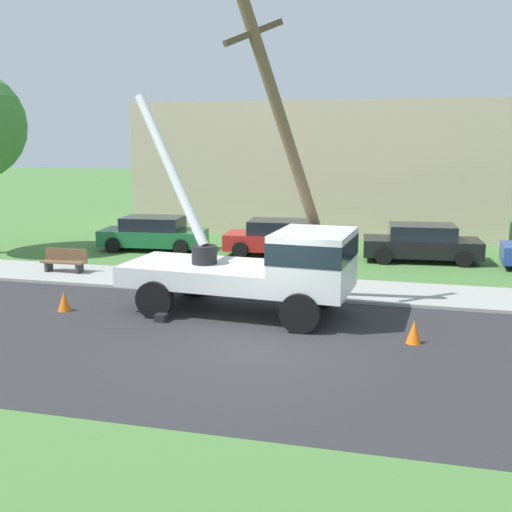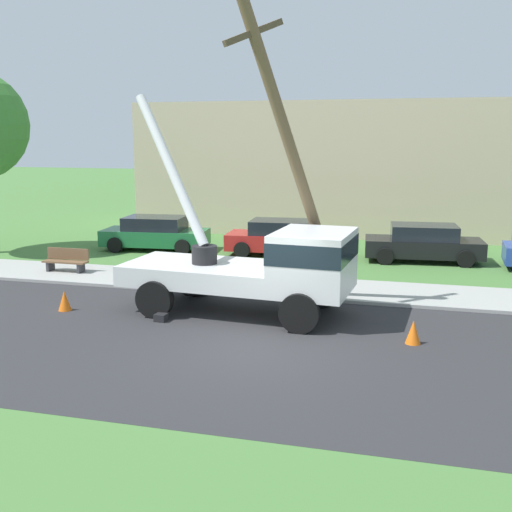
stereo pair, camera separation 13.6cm
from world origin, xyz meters
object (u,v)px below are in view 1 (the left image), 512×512
at_px(parked_sedan_black, 422,243).
at_px(park_bench, 65,261).
at_px(traffic_cone_behind, 64,301).
at_px(traffic_cone_ahead, 414,332).
at_px(parked_sedan_green, 153,233).
at_px(utility_truck, 266,264).
at_px(leaning_utility_pole, 292,152).
at_px(parked_sedan_red, 280,238).

xyz_separation_m(parked_sedan_black, park_bench, (-12.11, -5.48, -0.25)).
distance_m(traffic_cone_behind, parked_sedan_black, 13.60).
bearing_deg(parked_sedan_black, traffic_cone_behind, -135.13).
distance_m(traffic_cone_ahead, parked_sedan_black, 10.01).
height_order(parked_sedan_green, park_bench, parked_sedan_green).
xyz_separation_m(utility_truck, park_bench, (-7.96, 3.08, -0.95)).
bearing_deg(traffic_cone_behind, traffic_cone_ahead, -2.48).
distance_m(utility_truck, park_bench, 8.59).
bearing_deg(park_bench, parked_sedan_black, 24.37).
height_order(leaning_utility_pole, traffic_cone_ahead, leaning_utility_pole).
distance_m(utility_truck, leaning_utility_pole, 3.15).
height_order(utility_truck, parked_sedan_red, utility_truck).
distance_m(parked_sedan_green, park_bench, 5.23).
relative_size(utility_truck, leaning_utility_pole, 0.80).
relative_size(traffic_cone_ahead, parked_sedan_red, 0.12).
relative_size(leaning_utility_pole, parked_sedan_green, 1.86).
bearing_deg(utility_truck, traffic_cone_behind, -169.36).
distance_m(utility_truck, traffic_cone_behind, 5.70).
xyz_separation_m(parked_sedan_red, parked_sedan_black, (5.57, 0.11, 0.00)).
bearing_deg(parked_sedan_red, leaning_utility_pole, -75.71).
bearing_deg(parked_sedan_black, parked_sedan_green, -178.05).
height_order(parked_sedan_red, park_bench, parked_sedan_red).
distance_m(leaning_utility_pole, parked_sedan_red, 8.39).
height_order(parked_sedan_black, park_bench, parked_sedan_black).
distance_m(parked_sedan_green, parked_sedan_red, 5.43).
distance_m(leaning_utility_pole, park_bench, 9.46).
bearing_deg(park_bench, utility_truck, -21.12).
distance_m(leaning_utility_pole, parked_sedan_green, 10.79).
relative_size(traffic_cone_behind, park_bench, 0.35).
height_order(leaning_utility_pole, traffic_cone_behind, leaning_utility_pole).
relative_size(traffic_cone_ahead, parked_sedan_black, 0.12).
bearing_deg(parked_sedan_green, traffic_cone_behind, -81.60).
distance_m(parked_sedan_black, park_bench, 13.29).
bearing_deg(traffic_cone_ahead, traffic_cone_behind, 177.52).
relative_size(parked_sedan_red, parked_sedan_black, 0.99).
bearing_deg(utility_truck, parked_sedan_red, 99.57).
distance_m(traffic_cone_ahead, traffic_cone_behind, 9.38).
bearing_deg(parked_sedan_green, parked_sedan_black, 1.95).
distance_m(leaning_utility_pole, parked_sedan_black, 9.07).
bearing_deg(parked_sedan_red, park_bench, -140.58).
relative_size(leaning_utility_pole, parked_sedan_black, 1.87).
distance_m(traffic_cone_ahead, parked_sedan_red, 11.23).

